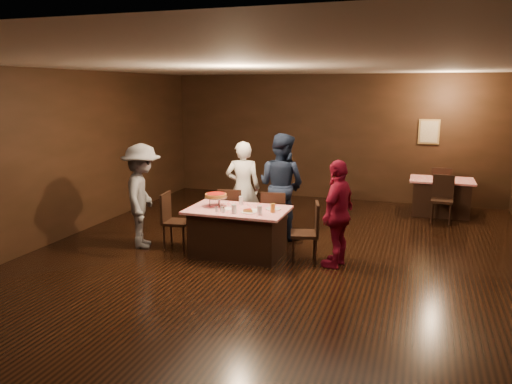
# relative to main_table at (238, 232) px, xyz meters

# --- Properties ---
(room) EXTENTS (10.00, 10.04, 3.02)m
(room) POSITION_rel_main_table_xyz_m (0.69, -0.26, 1.75)
(room) COLOR black
(room) RESTS_ON ground
(main_table) EXTENTS (1.60, 1.00, 0.77)m
(main_table) POSITION_rel_main_table_xyz_m (0.00, 0.00, 0.00)
(main_table) COLOR red
(main_table) RESTS_ON ground
(back_table) EXTENTS (1.30, 0.90, 0.77)m
(back_table) POSITION_rel_main_table_xyz_m (3.20, 3.86, 0.00)
(back_table) COLOR #B90C15
(back_table) RESTS_ON ground
(chair_far_left) EXTENTS (0.49, 0.49, 0.95)m
(chair_far_left) POSITION_rel_main_table_xyz_m (-0.40, 0.75, 0.09)
(chair_far_left) COLOR black
(chair_far_left) RESTS_ON ground
(chair_far_right) EXTENTS (0.47, 0.47, 0.95)m
(chair_far_right) POSITION_rel_main_table_xyz_m (0.40, 0.75, 0.09)
(chair_far_right) COLOR black
(chair_far_right) RESTS_ON ground
(chair_end_left) EXTENTS (0.47, 0.47, 0.95)m
(chair_end_left) POSITION_rel_main_table_xyz_m (-1.10, 0.00, 0.09)
(chair_end_left) COLOR black
(chair_end_left) RESTS_ON ground
(chair_end_right) EXTENTS (0.51, 0.51, 0.95)m
(chair_end_right) POSITION_rel_main_table_xyz_m (1.10, 0.00, 0.09)
(chair_end_right) COLOR black
(chair_end_right) RESTS_ON ground
(chair_back_near) EXTENTS (0.44, 0.44, 0.95)m
(chair_back_near) POSITION_rel_main_table_xyz_m (3.20, 3.16, 0.09)
(chair_back_near) COLOR black
(chair_back_near) RESTS_ON ground
(chair_back_far) EXTENTS (0.43, 0.43, 0.95)m
(chair_back_far) POSITION_rel_main_table_xyz_m (3.20, 4.46, 0.09)
(chair_back_far) COLOR black
(chair_back_far) RESTS_ON ground
(diner_white_jacket) EXTENTS (0.72, 0.57, 1.73)m
(diner_white_jacket) POSITION_rel_main_table_xyz_m (-0.33, 1.15, 0.48)
(diner_white_jacket) COLOR silver
(diner_white_jacket) RESTS_ON ground
(diner_navy_hoodie) EXTENTS (1.09, 0.95, 1.89)m
(diner_navy_hoodie) POSITION_rel_main_table_xyz_m (0.38, 1.24, 0.56)
(diner_navy_hoodie) COLOR #131C32
(diner_navy_hoodie) RESTS_ON ground
(diner_grey_knit) EXTENTS (1.05, 1.31, 1.77)m
(diner_grey_knit) POSITION_rel_main_table_xyz_m (-1.68, -0.10, 0.50)
(diner_grey_knit) COLOR slate
(diner_grey_knit) RESTS_ON ground
(diner_red_shirt) EXTENTS (0.61, 1.03, 1.64)m
(diner_red_shirt) POSITION_rel_main_table_xyz_m (1.61, -0.00, 0.43)
(diner_red_shirt) COLOR maroon
(diner_red_shirt) RESTS_ON ground
(pizza_stand) EXTENTS (0.38, 0.38, 0.22)m
(pizza_stand) POSITION_rel_main_table_xyz_m (-0.40, 0.05, 0.57)
(pizza_stand) COLOR black
(pizza_stand) RESTS_ON main_table
(plate_with_slice) EXTENTS (0.25, 0.25, 0.06)m
(plate_with_slice) POSITION_rel_main_table_xyz_m (0.25, -0.18, 0.41)
(plate_with_slice) COLOR white
(plate_with_slice) RESTS_ON main_table
(plate_empty) EXTENTS (0.25, 0.25, 0.01)m
(plate_empty) POSITION_rel_main_table_xyz_m (0.55, 0.15, 0.39)
(plate_empty) COLOR white
(plate_empty) RESTS_ON main_table
(glass_front_left) EXTENTS (0.08, 0.08, 0.14)m
(glass_front_left) POSITION_rel_main_table_xyz_m (0.05, -0.30, 0.46)
(glass_front_left) COLOR silver
(glass_front_left) RESTS_ON main_table
(glass_front_right) EXTENTS (0.08, 0.08, 0.14)m
(glass_front_right) POSITION_rel_main_table_xyz_m (0.45, -0.25, 0.46)
(glass_front_right) COLOR silver
(glass_front_right) RESTS_ON main_table
(glass_amber) EXTENTS (0.08, 0.08, 0.14)m
(glass_amber) POSITION_rel_main_table_xyz_m (0.60, -0.05, 0.46)
(glass_amber) COLOR #BF7F26
(glass_amber) RESTS_ON main_table
(glass_back) EXTENTS (0.08, 0.08, 0.14)m
(glass_back) POSITION_rel_main_table_xyz_m (-0.05, 0.30, 0.46)
(glass_back) COLOR silver
(glass_back) RESTS_ON main_table
(condiments) EXTENTS (0.17, 0.10, 0.09)m
(condiments) POSITION_rel_main_table_xyz_m (-0.18, -0.28, 0.43)
(condiments) COLOR silver
(condiments) RESTS_ON main_table
(napkin_center) EXTENTS (0.19, 0.19, 0.01)m
(napkin_center) POSITION_rel_main_table_xyz_m (0.30, 0.00, 0.39)
(napkin_center) COLOR white
(napkin_center) RESTS_ON main_table
(napkin_left) EXTENTS (0.21, 0.21, 0.01)m
(napkin_left) POSITION_rel_main_table_xyz_m (-0.15, -0.05, 0.39)
(napkin_left) COLOR white
(napkin_left) RESTS_ON main_table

